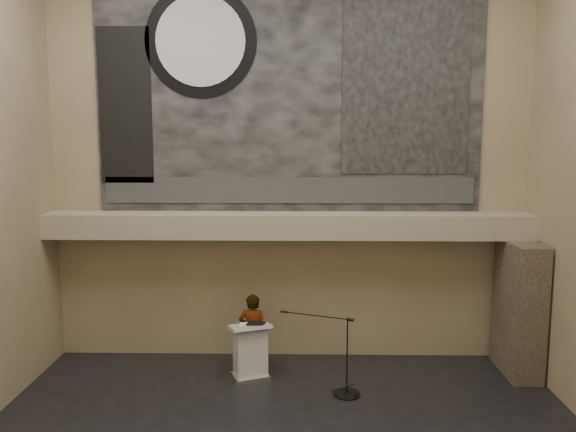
{
  "coord_description": "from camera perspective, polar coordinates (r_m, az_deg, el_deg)",
  "views": [
    {
      "loc": [
        0.21,
        -7.85,
        4.75
      ],
      "look_at": [
        0.0,
        3.2,
        3.2
      ],
      "focal_mm": 35.0,
      "sensor_mm": 36.0,
      "label": 1
    }
  ],
  "objects": [
    {
      "name": "wall_front",
      "position": [
        3.88,
        -2.03,
        0.61
      ],
      "size": [
        10.0,
        0.02,
        8.5
      ],
      "primitive_type": "cube",
      "color": "#857154",
      "rests_on": "floor"
    },
    {
      "name": "banner",
      "position": [
        11.86,
        0.07,
        12.58
      ],
      "size": [
        8.0,
        0.05,
        5.0
      ],
      "primitive_type": "cube",
      "color": "black",
      "rests_on": "wall_back"
    },
    {
      "name": "binder",
      "position": [
        11.25,
        -3.27,
        -10.86
      ],
      "size": [
        0.38,
        0.33,
        0.04
      ],
      "primitive_type": "cube",
      "rotation": [
        0.0,
        0.0,
        -0.22
      ],
      "color": "black",
      "rests_on": "lectern"
    },
    {
      "name": "banner_clock_face",
      "position": [
        12.09,
        -8.9,
        17.18
      ],
      "size": [
        1.84,
        0.02,
        1.84
      ],
      "primitive_type": "cylinder",
      "rotation": [
        1.57,
        0.0,
        0.0
      ],
      "color": "silver",
      "rests_on": "banner"
    },
    {
      "name": "sprinkler_left",
      "position": [
        11.73,
        -7.81,
        -2.31
      ],
      "size": [
        0.04,
        0.04,
        0.06
      ],
      "primitive_type": "cylinder",
      "color": "#B2893D",
      "rests_on": "soffit"
    },
    {
      "name": "banner_building_print",
      "position": [
        12.02,
        11.88,
        12.83
      ],
      "size": [
        2.6,
        0.02,
        3.6
      ],
      "primitive_type": "cube",
      "color": "black",
      "rests_on": "banner"
    },
    {
      "name": "lectern",
      "position": [
        11.44,
        -3.85,
        -13.56
      ],
      "size": [
        0.92,
        0.79,
        1.14
      ],
      "rotation": [
        0.0,
        0.0,
        0.37
      ],
      "color": "silver",
      "rests_on": "floor"
    },
    {
      "name": "mic_stand",
      "position": [
        10.94,
        5.72,
        -16.46
      ],
      "size": [
        1.5,
        0.72,
        1.49
      ],
      "rotation": [
        0.0,
        0.0,
        -0.35
      ],
      "color": "black",
      "rests_on": "floor"
    },
    {
      "name": "stone_pier",
      "position": [
        12.34,
        22.4,
        -8.63
      ],
      "size": [
        0.6,
        1.4,
        2.7
      ],
      "primitive_type": "cube",
      "color": "#3E3226",
      "rests_on": "floor"
    },
    {
      "name": "speaker_person",
      "position": [
        11.71,
        -3.59,
        -11.72
      ],
      "size": [
        0.63,
        0.46,
        1.61
      ],
      "primitive_type": "imported",
      "rotation": [
        0.0,
        0.0,
        3.0
      ],
      "color": "silver",
      "rests_on": "floor"
    },
    {
      "name": "sprinkler_right",
      "position": [
        11.71,
        9.38,
        -2.36
      ],
      "size": [
        0.04,
        0.04,
        0.06
      ],
      "primitive_type": "cylinder",
      "color": "#B2893D",
      "rests_on": "soffit"
    },
    {
      "name": "soffit",
      "position": [
        11.59,
        0.04,
        -0.95
      ],
      "size": [
        10.0,
        0.8,
        0.5
      ],
      "primitive_type": "cube",
      "color": "gray",
      "rests_on": "wall_back"
    },
    {
      "name": "banner_clock_rim",
      "position": [
        12.11,
        -8.88,
        17.16
      ],
      "size": [
        2.3,
        0.02,
        2.3
      ],
      "primitive_type": "cylinder",
      "rotation": [
        1.57,
        0.0,
        0.0
      ],
      "color": "black",
      "rests_on": "banner"
    },
    {
      "name": "wall_back",
      "position": [
        11.86,
        0.07,
        5.57
      ],
      "size": [
        10.0,
        0.02,
        8.5
      ],
      "primitive_type": "cube",
      "color": "#857154",
      "rests_on": "floor"
    },
    {
      "name": "papers",
      "position": [
        11.25,
        -4.37,
        -10.96
      ],
      "size": [
        0.24,
        0.32,
        0.0
      ],
      "primitive_type": "cube",
      "rotation": [
        0.0,
        0.0,
        0.05
      ],
      "color": "white",
      "rests_on": "lectern"
    },
    {
      "name": "banner_text_strip",
      "position": [
        11.83,
        0.07,
        2.65
      ],
      "size": [
        7.76,
        0.02,
        0.55
      ],
      "primitive_type": "cube",
      "color": "#2D2D2D",
      "rests_on": "banner"
    },
    {
      "name": "banner_brick_print",
      "position": [
        12.34,
        -16.22,
        10.69
      ],
      "size": [
        1.1,
        0.02,
        3.2
      ],
      "primitive_type": "cube",
      "color": "black",
      "rests_on": "banner"
    }
  ]
}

